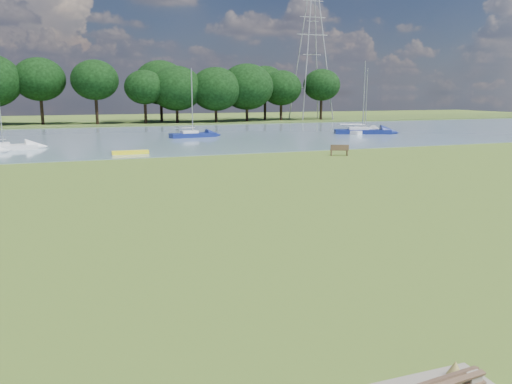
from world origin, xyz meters
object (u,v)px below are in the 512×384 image
object	(u,v)px
kayak	(130,152)
sailboat_6	(362,130)
sailboat_2	(192,133)
sailboat_3	(3,146)
riverbank_bench	(339,150)
pylon	(312,31)
sailboat_0	(365,130)

from	to	relation	value
kayak	sailboat_6	size ratio (longest dim) A/B	0.34
sailboat_2	sailboat_3	xyz separation A→B (m)	(-19.60, -7.21, -0.09)
kayak	sailboat_3	bearing A→B (deg)	145.64
sailboat_3	kayak	bearing A→B (deg)	-44.59
sailboat_2	kayak	bearing A→B (deg)	-129.91
kayak	riverbank_bench	bearing A→B (deg)	-22.20
sailboat_2	sailboat_3	distance (m)	20.88
pylon	sailboat_0	bearing A→B (deg)	-103.57
kayak	sailboat_2	size ratio (longest dim) A/B	0.38
pylon	sailboat_6	distance (m)	37.63
kayak	sailboat_6	bearing A→B (deg)	21.53
riverbank_bench	sailboat_2	size ratio (longest dim) A/B	0.20
sailboat_2	sailboat_0	bearing A→B (deg)	-12.91
sailboat_2	sailboat_6	xyz separation A→B (m)	(21.92, -2.23, 0.01)
sailboat_2	sailboat_6	size ratio (longest dim) A/B	0.88
riverbank_bench	sailboat_2	distance (m)	22.72
riverbank_bench	sailboat_3	world-z (taller)	sailboat_3
sailboat_0	sailboat_6	bearing A→B (deg)	-167.79
pylon	sailboat_0	distance (m)	36.93
sailboat_0	sailboat_6	xyz separation A→B (m)	(-0.84, -0.63, 0.08)
pylon	sailboat_3	bearing A→B (deg)	-142.95
sailboat_6	sailboat_2	bearing A→B (deg)	-164.53
riverbank_bench	pylon	xyz separation A→B (m)	(22.52, 51.89, 16.27)
riverbank_bench	sailboat_6	size ratio (longest dim) A/B	0.18
sailboat_3	sailboat_0	bearing A→B (deg)	-3.02
sailboat_0	sailboat_3	bearing A→B (deg)	162.97
kayak	sailboat_0	size ratio (longest dim) A/B	0.37
riverbank_bench	pylon	world-z (taller)	pylon
pylon	sailboat_2	size ratio (longest dim) A/B	3.26
sailboat_6	sailboat_3	bearing A→B (deg)	-151.88
sailboat_6	kayak	bearing A→B (deg)	-136.85
riverbank_bench	sailboat_2	xyz separation A→B (m)	(-8.01, 21.26, 0.06)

